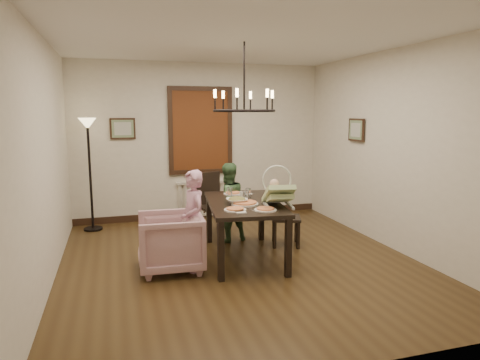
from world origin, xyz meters
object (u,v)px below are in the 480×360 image
chair_right (286,214)px  floor_lamp (90,176)px  dining_table (244,208)px  armchair (170,242)px  drinking_glass (246,196)px  seated_man (228,209)px  elderly_woman (193,229)px  chair_far (213,203)px  baby_bouncer (278,192)px

chair_right → floor_lamp: 3.25m
dining_table → armchair: (-1.00, -0.17, -0.32)m
drinking_glass → armchair: bearing=-171.2°
drinking_glass → chair_right: bearing=26.3°
dining_table → seated_man: 0.81m
chair_right → elderly_woman: (-1.48, -0.60, 0.05)m
chair_right → armchair: bearing=125.8°
chair_far → dining_table: bearing=-97.8°
chair_far → baby_bouncer: baby_bouncer is taller
baby_bouncer → floor_lamp: (-2.33, 2.41, -0.04)m
armchair → floor_lamp: 2.47m
dining_table → baby_bouncer: baby_bouncer is taller
dining_table → elderly_woman: (-0.73, -0.25, -0.16)m
elderly_woman → armchair: bearing=-118.7°
chair_far → elderly_woman: elderly_woman is taller
seated_man → baby_bouncer: size_ratio=1.80×
chair_far → elderly_woman: 1.61m
dining_table → chair_far: 1.26m
drinking_glass → floor_lamp: 2.87m
floor_lamp → drinking_glass: bearing=-45.1°
baby_bouncer → armchair: bearing=-179.4°
chair_right → baby_bouncer: 0.97m
chair_right → drinking_glass: chair_right is taller
seated_man → armchair: bearing=30.8°
dining_table → chair_far: (-0.13, 1.24, -0.19)m
chair_far → armchair: size_ratio=1.25×
chair_right → seated_man: seated_man is taller
armchair → floor_lamp: size_ratio=0.44×
dining_table → floor_lamp: floor_lamp is taller
chair_right → baby_bouncer: (-0.42, -0.73, 0.48)m
chair_right → armchair: chair_right is taller
chair_right → drinking_glass: (-0.72, -0.36, 0.37)m
seated_man → drinking_glass: bearing=79.3°
dining_table → chair_right: chair_right is taller
armchair → elderly_woman: 0.33m
armchair → drinking_glass: bearing=101.9°
drinking_glass → floor_lamp: size_ratio=0.08×
chair_far → armchair: 1.66m
drinking_glass → floor_lamp: (-2.03, 2.03, 0.06)m
chair_far → seated_man: 0.47m
dining_table → baby_bouncer: size_ratio=3.17×
chair_far → chair_right: size_ratio=1.06×
armchair → baby_bouncer: size_ratio=1.44×
dining_table → seated_man: (-0.01, 0.79, -0.19)m
chair_far → drinking_glass: 1.31m
dining_table → chair_right: (0.75, 0.35, -0.21)m
elderly_woman → dining_table: bearing=97.7°
drinking_glass → seated_man: bearing=92.7°
seated_man → drinking_glass: (0.04, -0.80, 0.35)m
seated_man → baby_bouncer: baby_bouncer is taller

